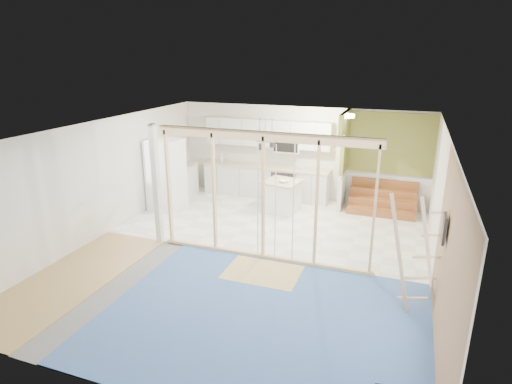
% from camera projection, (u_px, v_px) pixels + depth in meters
% --- Properties ---
extents(room, '(7.01, 8.01, 2.61)m').
position_uv_depth(room, '(249.00, 196.00, 8.38)').
color(room, slate).
rests_on(room, ground).
extents(floor_overlays, '(7.00, 8.00, 0.03)m').
position_uv_depth(floor_overlays, '(253.00, 255.00, 8.80)').
color(floor_overlays, white).
rests_on(floor_overlays, room).
extents(stud_frame, '(4.66, 0.14, 2.60)m').
position_uv_depth(stud_frame, '(237.00, 180.00, 8.37)').
color(stud_frame, '#E6BC8C').
rests_on(stud_frame, room).
extents(base_cabinets, '(4.45, 2.24, 0.93)m').
position_uv_depth(base_cabinets, '(238.00, 182.00, 12.16)').
color(base_cabinets, silver).
rests_on(base_cabinets, room).
extents(upper_cabinets, '(3.60, 0.41, 0.85)m').
position_uv_depth(upper_cabinets, '(269.00, 134.00, 11.90)').
color(upper_cabinets, silver).
rests_on(upper_cabinets, room).
extents(green_partition, '(2.25, 1.51, 2.60)m').
position_uv_depth(green_partition, '(373.00, 176.00, 11.09)').
color(green_partition, olive).
rests_on(green_partition, room).
extents(pot_rack, '(0.52, 0.52, 0.72)m').
position_uv_depth(pot_rack, '(265.00, 142.00, 9.95)').
color(pot_rack, black).
rests_on(pot_rack, room).
extents(sheathing_panel, '(0.02, 4.00, 2.60)m').
position_uv_depth(sheathing_panel, '(447.00, 272.00, 5.45)').
color(sheathing_panel, tan).
rests_on(sheathing_panel, room).
extents(electrical_panel, '(0.04, 0.30, 0.40)m').
position_uv_depth(electrical_panel, '(444.00, 229.00, 5.90)').
color(electrical_panel, '#36363A').
rests_on(electrical_panel, room).
extents(ceiling_light, '(0.32, 0.32, 0.08)m').
position_uv_depth(ceiling_light, '(348.00, 116.00, 10.22)').
color(ceiling_light, '#FFEABF').
rests_on(ceiling_light, room).
extents(fridge, '(0.84, 0.81, 1.87)m').
position_uv_depth(fridge, '(166.00, 175.00, 11.17)').
color(fridge, white).
rests_on(fridge, room).
extents(island, '(0.99, 0.99, 0.85)m').
position_uv_depth(island, '(282.00, 197.00, 11.10)').
color(island, white).
rests_on(island, room).
extents(bowl, '(0.31, 0.31, 0.06)m').
position_uv_depth(bowl, '(284.00, 181.00, 10.83)').
color(bowl, white).
rests_on(bowl, island).
extents(soap_bottle_a, '(0.15, 0.15, 0.31)m').
position_uv_depth(soap_bottle_a, '(221.00, 156.00, 12.55)').
color(soap_bottle_a, silver).
rests_on(soap_bottle_a, base_cabinets).
extents(soap_bottle_b, '(0.12, 0.12, 0.20)m').
position_uv_depth(soap_bottle_b, '(302.00, 165.00, 11.76)').
color(soap_bottle_b, silver).
rests_on(soap_bottle_b, base_cabinets).
extents(ladder, '(1.05, 0.06, 1.95)m').
position_uv_depth(ladder, '(418.00, 257.00, 6.53)').
color(ladder, tan).
rests_on(ladder, room).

